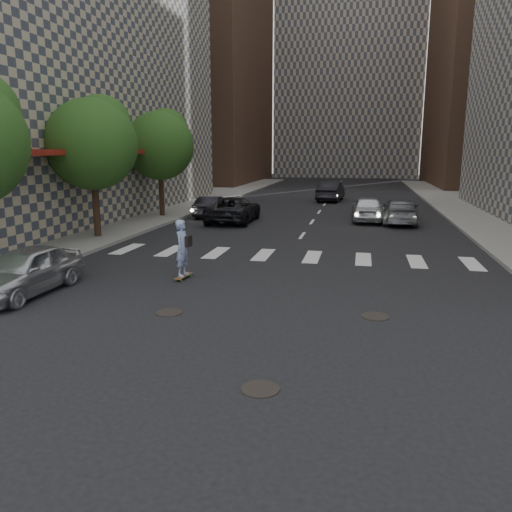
{
  "coord_description": "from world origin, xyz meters",
  "views": [
    {
      "loc": [
        2.82,
        -10.56,
        4.19
      ],
      "look_at": [
        0.02,
        2.72,
        1.3
      ],
      "focal_mm": 35.0,
      "sensor_mm": 36.0,
      "label": 1
    }
  ],
  "objects_px": {
    "tree_b": "(94,140)",
    "traffic_car_b": "(400,211)",
    "traffic_car_e": "(331,191)",
    "tree_c": "(161,143)",
    "traffic_car_c": "(234,210)",
    "skateboarder": "(183,248)",
    "silver_sedan": "(25,271)",
    "traffic_car_d": "(367,208)",
    "traffic_car_a": "(212,207)"
  },
  "relations": [
    {
      "from": "tree_b",
      "to": "traffic_car_e",
      "type": "xyz_separation_m",
      "value": [
        9.74,
        20.7,
        -3.83
      ]
    },
    {
      "from": "tree_c",
      "to": "traffic_car_c",
      "type": "bearing_deg",
      "value": -13.08
    },
    {
      "from": "traffic_car_a",
      "to": "traffic_car_b",
      "type": "distance_m",
      "value": 11.58
    },
    {
      "from": "tree_b",
      "to": "traffic_car_c",
      "type": "distance_m",
      "value": 9.29
    },
    {
      "from": "traffic_car_c",
      "to": "traffic_car_d",
      "type": "xyz_separation_m",
      "value": [
        7.76,
        2.0,
        0.03
      ]
    },
    {
      "from": "traffic_car_a",
      "to": "traffic_car_d",
      "type": "relative_size",
      "value": 0.88
    },
    {
      "from": "silver_sedan",
      "to": "traffic_car_a",
      "type": "distance_m",
      "value": 18.0
    },
    {
      "from": "traffic_car_b",
      "to": "traffic_car_c",
      "type": "relative_size",
      "value": 0.92
    },
    {
      "from": "silver_sedan",
      "to": "traffic_car_c",
      "type": "distance_m",
      "value": 16.16
    },
    {
      "from": "traffic_car_b",
      "to": "traffic_car_c",
      "type": "height_order",
      "value": "traffic_car_c"
    },
    {
      "from": "tree_c",
      "to": "silver_sedan",
      "type": "height_order",
      "value": "tree_c"
    },
    {
      "from": "traffic_car_e",
      "to": "traffic_car_b",
      "type": "bearing_deg",
      "value": 116.34
    },
    {
      "from": "traffic_car_b",
      "to": "skateboarder",
      "type": "bearing_deg",
      "value": 63.82
    },
    {
      "from": "traffic_car_b",
      "to": "traffic_car_e",
      "type": "relative_size",
      "value": 0.99
    },
    {
      "from": "silver_sedan",
      "to": "traffic_car_d",
      "type": "height_order",
      "value": "traffic_car_d"
    },
    {
      "from": "tree_c",
      "to": "silver_sedan",
      "type": "bearing_deg",
      "value": -81.2
    },
    {
      "from": "skateboarder",
      "to": "traffic_car_e",
      "type": "distance_m",
      "value": 27.35
    },
    {
      "from": "traffic_car_b",
      "to": "traffic_car_d",
      "type": "xyz_separation_m",
      "value": [
        -1.87,
        0.58,
        0.06
      ]
    },
    {
      "from": "tree_c",
      "to": "traffic_car_a",
      "type": "bearing_deg",
      "value": 16.29
    },
    {
      "from": "tree_c",
      "to": "silver_sedan",
      "type": "relative_size",
      "value": 1.59
    },
    {
      "from": "traffic_car_d",
      "to": "traffic_car_e",
      "type": "bearing_deg",
      "value": -77.98
    },
    {
      "from": "tree_c",
      "to": "tree_b",
      "type": "bearing_deg",
      "value": -90.0
    },
    {
      "from": "traffic_car_b",
      "to": "tree_b",
      "type": "bearing_deg",
      "value": 31.74
    },
    {
      "from": "traffic_car_d",
      "to": "traffic_car_b",
      "type": "bearing_deg",
      "value": 160.86
    },
    {
      "from": "traffic_car_a",
      "to": "traffic_car_c",
      "type": "height_order",
      "value": "traffic_car_c"
    },
    {
      "from": "tree_b",
      "to": "traffic_car_e",
      "type": "relative_size",
      "value": 1.33
    },
    {
      "from": "traffic_car_e",
      "to": "traffic_car_c",
      "type": "bearing_deg",
      "value": 75.97
    },
    {
      "from": "traffic_car_d",
      "to": "traffic_car_e",
      "type": "distance_m",
      "value": 12.19
    },
    {
      "from": "traffic_car_b",
      "to": "traffic_car_e",
      "type": "height_order",
      "value": "traffic_car_e"
    },
    {
      "from": "skateboarder",
      "to": "traffic_car_d",
      "type": "distance_m",
      "value": 16.49
    },
    {
      "from": "traffic_car_d",
      "to": "traffic_car_e",
      "type": "relative_size",
      "value": 0.92
    },
    {
      "from": "tree_b",
      "to": "traffic_car_b",
      "type": "distance_m",
      "value": 17.17
    },
    {
      "from": "silver_sedan",
      "to": "traffic_car_e",
      "type": "bearing_deg",
      "value": 77.81
    },
    {
      "from": "skateboarder",
      "to": "silver_sedan",
      "type": "relative_size",
      "value": 0.48
    },
    {
      "from": "traffic_car_a",
      "to": "traffic_car_d",
      "type": "bearing_deg",
      "value": 179.7
    },
    {
      "from": "silver_sedan",
      "to": "traffic_car_b",
      "type": "distance_m",
      "value": 21.08
    },
    {
      "from": "tree_b",
      "to": "traffic_car_e",
      "type": "height_order",
      "value": "tree_b"
    },
    {
      "from": "traffic_car_a",
      "to": "traffic_car_e",
      "type": "relative_size",
      "value": 0.81
    },
    {
      "from": "tree_b",
      "to": "skateboarder",
      "type": "distance_m",
      "value": 9.93
    },
    {
      "from": "traffic_car_a",
      "to": "tree_c",
      "type": "bearing_deg",
      "value": 15.99
    },
    {
      "from": "traffic_car_b",
      "to": "silver_sedan",
      "type": "bearing_deg",
      "value": 57.78
    },
    {
      "from": "traffic_car_c",
      "to": "traffic_car_e",
      "type": "bearing_deg",
      "value": -109.75
    },
    {
      "from": "traffic_car_c",
      "to": "traffic_car_d",
      "type": "bearing_deg",
      "value": -165.99
    },
    {
      "from": "skateboarder",
      "to": "traffic_car_a",
      "type": "height_order",
      "value": "skateboarder"
    },
    {
      "from": "tree_b",
      "to": "tree_c",
      "type": "height_order",
      "value": "same"
    },
    {
      "from": "traffic_car_e",
      "to": "silver_sedan",
      "type": "bearing_deg",
      "value": 81.92
    },
    {
      "from": "skateboarder",
      "to": "traffic_car_c",
      "type": "height_order",
      "value": "skateboarder"
    },
    {
      "from": "tree_b",
      "to": "traffic_car_b",
      "type": "relative_size",
      "value": 1.34
    },
    {
      "from": "tree_b",
      "to": "traffic_car_c",
      "type": "relative_size",
      "value": 1.24
    },
    {
      "from": "skateboarder",
      "to": "traffic_car_e",
      "type": "bearing_deg",
      "value": 89.53
    }
  ]
}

